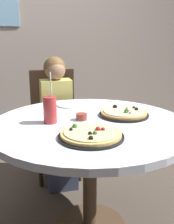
{
  "coord_description": "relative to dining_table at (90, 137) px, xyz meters",
  "views": [
    {
      "loc": [
        -0.61,
        -1.5,
        1.28
      ],
      "look_at": [
        0.0,
        0.05,
        0.8
      ],
      "focal_mm": 44.91,
      "sensor_mm": 36.0,
      "label": 1
    }
  ],
  "objects": [
    {
      "name": "soda_cup",
      "position": [
        -0.23,
        0.08,
        0.18
      ],
      "size": [
        0.08,
        0.08,
        0.31
      ],
      "color": "#B73333",
      "rests_on": "dining_table"
    },
    {
      "name": "diner_child",
      "position": [
        -0.01,
        0.7,
        -0.17
      ],
      "size": [
        0.29,
        0.42,
        1.08
      ],
      "color": "#3F4766",
      "rests_on": "ground_plane"
    },
    {
      "name": "chair_wooden",
      "position": [
        0.01,
        0.88,
        -0.12
      ],
      "size": [
        0.44,
        0.44,
        0.95
      ],
      "color": "#382619",
      "rests_on": "ground_plane"
    },
    {
      "name": "dining_table",
      "position": [
        0.0,
        0.0,
        0.0
      ],
      "size": [
        1.21,
        1.21,
        0.75
      ],
      "color": "silver",
      "rests_on": "ground_plane"
    },
    {
      "name": "pizza_cheese",
      "position": [
        -0.09,
        -0.24,
        0.11
      ],
      "size": [
        0.35,
        0.35,
        0.05
      ],
      "color": "black",
      "rests_on": "dining_table"
    },
    {
      "name": "plate_small",
      "position": [
        0.01,
        0.41,
        0.1
      ],
      "size": [
        0.18,
        0.18,
        0.01
      ],
      "primitive_type": "cylinder",
      "color": "white",
      "rests_on": "dining_table"
    },
    {
      "name": "wall_with_window",
      "position": [
        -0.0,
        1.76,
        0.8
      ],
      "size": [
        5.2,
        0.14,
        2.9
      ],
      "color": "#A8998E",
      "rests_on": "ground_plane"
    },
    {
      "name": "pizza_veggie",
      "position": [
        0.26,
        0.04,
        0.11
      ],
      "size": [
        0.32,
        0.32,
        0.05
      ],
      "color": "black",
      "rests_on": "dining_table"
    },
    {
      "name": "sauce_bowl",
      "position": [
        -0.03,
        0.06,
        0.12
      ],
      "size": [
        0.07,
        0.07,
        0.04
      ],
      "primitive_type": "cylinder",
      "color": "brown",
      "rests_on": "dining_table"
    }
  ]
}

